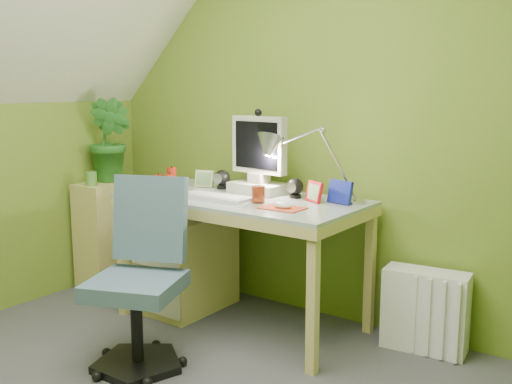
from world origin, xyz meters
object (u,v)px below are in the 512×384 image
Objects in this scene: potted_plant at (111,140)px; radiator at (425,311)px; side_ledge at (109,234)px; desk_lamp at (325,147)px; monitor at (259,153)px; desk at (241,261)px; task_chair at (135,284)px.

potted_plant is 2.37m from radiator.
radiator is (2.21, 0.27, -0.15)m from side_ledge.
radiator is (0.58, 0.10, -0.85)m from desk_lamp.
monitor is 0.79× the size of desk_lamp.
desk is 1.64× the size of task_chair.
potted_plant is at bearing 177.32° from desk.
task_chair is 1.54m from radiator.
desk_lamp is 1.03× the size of potted_plant.
task_chair is at bearing -89.47° from monitor.
desk is 1.18m from side_ledge.
side_ledge is 1.69× the size of radiator.
monitor reaches higher than task_chair.
desk_lamp is at bearing 5.98° from side_ledge.
desk_lamp reaches higher than side_ledge.
monitor is at bearing 64.20° from task_chair.
radiator is at bearing 15.30° from desk.
desk_lamp reaches higher than potted_plant.
potted_plant reaches higher than task_chair.
monitor is 1.30m from radiator.
monitor is 0.45m from desk_lamp.
task_chair reaches higher than side_ledge.
side_ledge is 1.37m from task_chair.
radiator is (1.09, 1.05, -0.22)m from task_chair.
radiator is (2.21, 0.22, -0.82)m from potted_plant.
desk is at bearing -150.66° from desk_lamp.
desk is 3.26× the size of radiator.
desk_lamp reaches higher than desk.
desk_lamp is 1.64m from potted_plant.
side_ledge is 0.85× the size of task_chair.
task_chair is at bearing -94.85° from desk.
desk is 0.78m from task_chair.
desk_lamp is (0.45, 0.00, 0.06)m from monitor.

